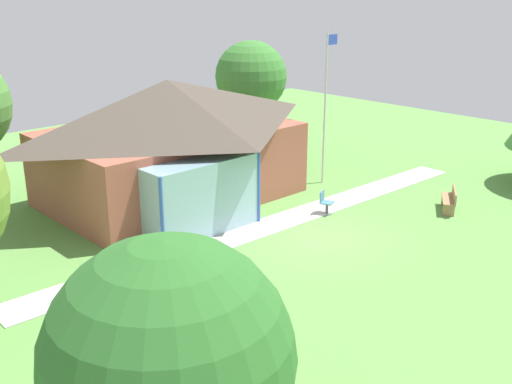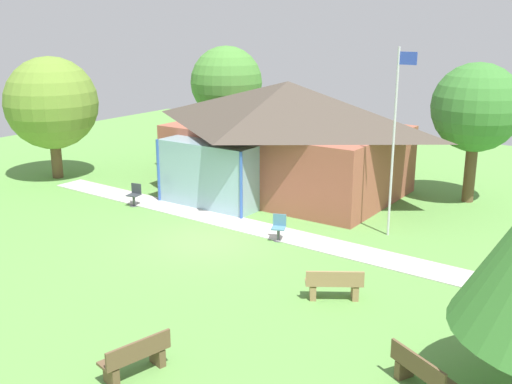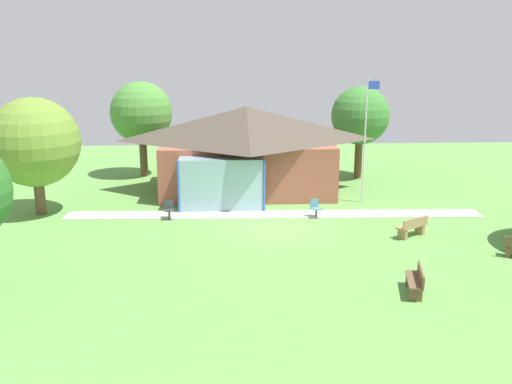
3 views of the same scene
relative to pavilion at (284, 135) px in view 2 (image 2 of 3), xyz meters
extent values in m
plane|color=#609947|center=(1.16, -6.42, -2.41)|extent=(44.00, 44.00, 0.00)
cube|color=#A35642|center=(0.06, 0.15, -1.01)|extent=(9.02, 6.08, 2.80)
pyramid|color=#4C4238|center=(0.06, 0.15, 1.31)|extent=(10.02, 7.08, 1.82)
cube|color=#8CB2BF|center=(-1.30, -3.49, -1.15)|extent=(4.06, 1.20, 2.52)
cylinder|color=#3359B2|center=(-3.32, -4.09, -1.15)|extent=(0.12, 0.12, 2.52)
cylinder|color=#3359B2|center=(0.73, -4.09, -1.15)|extent=(0.12, 0.12, 2.52)
cube|color=#BCB7B2|center=(1.16, -4.63, -2.39)|extent=(19.59, 1.89, 0.03)
cylinder|color=silver|center=(5.84, -2.64, 0.71)|extent=(0.08, 0.08, 6.24)
cube|color=blue|center=(6.14, -2.64, 3.49)|extent=(0.60, 0.02, 0.40)
cube|color=#9E7A51|center=(6.62, -8.08, -1.96)|extent=(1.50, 1.18, 0.06)
cube|color=#9E7A51|center=(6.16, -8.37, -2.21)|extent=(0.35, 0.42, 0.39)
cube|color=#9E7A51|center=(7.08, -7.78, -2.21)|extent=(0.35, 0.42, 0.39)
cube|color=#9E7A51|center=(6.72, -8.24, -1.75)|extent=(1.29, 0.86, 0.36)
cube|color=brown|center=(4.90, -13.58, -1.96)|extent=(0.76, 1.56, 0.06)
cube|color=brown|center=(4.78, -14.11, -2.21)|extent=(0.43, 0.24, 0.39)
cube|color=brown|center=(5.02, -13.04, -2.21)|extent=(0.43, 0.24, 0.39)
cube|color=brown|center=(5.09, -13.62, -1.75)|extent=(0.39, 1.48, 0.36)
cube|color=brown|center=(10.01, -10.79, -1.96)|extent=(1.53, 1.09, 0.06)
cube|color=brown|center=(9.53, -10.54, -2.21)|extent=(0.33, 0.43, 0.39)
cube|color=brown|center=(9.93, -10.96, -1.75)|extent=(1.35, 0.75, 0.36)
cube|color=#33383D|center=(-3.69, -5.15, -1.97)|extent=(0.51, 0.51, 0.04)
cube|color=#33383D|center=(-3.72, -4.96, -1.75)|extent=(0.44, 0.12, 0.40)
cylinder|color=#4C4C51|center=(-3.69, -5.15, -2.20)|extent=(0.10, 0.10, 0.42)
cylinder|color=#4C4C51|center=(-3.69, -5.15, -2.40)|extent=(0.36, 0.36, 0.02)
cube|color=teal|center=(3.08, -5.23, -1.97)|extent=(0.58, 0.58, 0.04)
cube|color=teal|center=(3.00, -5.05, -1.75)|extent=(0.42, 0.21, 0.40)
cylinder|color=#4C4C51|center=(3.08, -5.23, -2.20)|extent=(0.10, 0.10, 0.42)
cylinder|color=#4C4C51|center=(3.08, -5.23, -2.40)|extent=(0.36, 0.36, 0.02)
cylinder|color=brown|center=(-6.15, 4.14, -1.15)|extent=(0.47, 0.47, 2.51)
sphere|color=#4C8C38|center=(-6.15, 4.14, 1.49)|extent=(3.71, 3.71, 3.71)
cylinder|color=brown|center=(-9.84, -3.95, -1.46)|extent=(0.49, 0.49, 1.89)
sphere|color=olive|center=(-9.84, -3.95, 1.03)|extent=(4.13, 4.13, 4.13)
cylinder|color=brown|center=(6.89, 2.91, -1.16)|extent=(0.45, 0.45, 2.49)
sphere|color=#3D7F33|center=(6.89, 2.91, 1.38)|extent=(3.45, 3.45, 3.45)
camera|label=1|loc=(-13.04, -18.52, 5.48)|focal=42.55mm
camera|label=2|loc=(13.31, -21.37, 4.69)|focal=43.06mm
camera|label=3|loc=(-0.96, -29.68, 5.12)|focal=38.96mm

